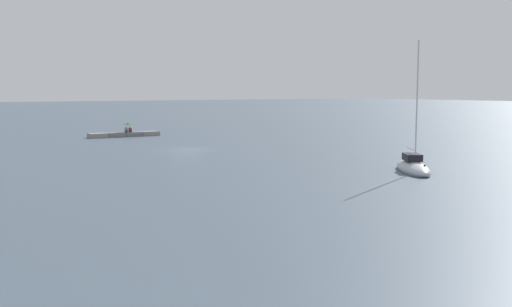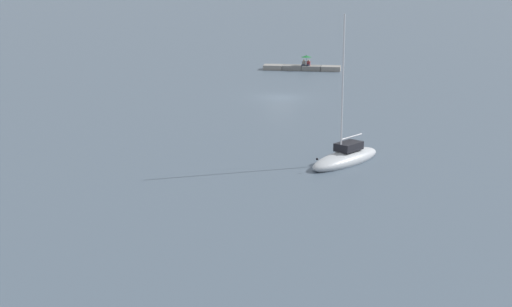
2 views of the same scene
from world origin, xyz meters
The scene contains 6 objects.
ground_plane centered at (0.00, 0.00, 0.00)m, with size 500.00×500.00×0.00m, color #475666.
seawall_pier centered at (0.00, -19.21, 0.29)m, with size 9.25×1.79×0.57m.
person_seated_maroon_left centered at (-0.77, -19.06, 0.82)m, with size 0.49×0.66×0.73m.
person_seated_grey_right centered at (-0.21, -19.02, 0.82)m, with size 0.49×0.66×0.73m.
umbrella_open_green centered at (-0.51, -19.20, 1.68)m, with size 1.24×1.24×1.27m.
sailboat_grey_far centered at (-7.49, 23.74, 0.33)m, with size 5.15×6.62×9.99m.
Camera 2 is at (-9.74, 72.98, 12.96)m, focal length 54.30 mm.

